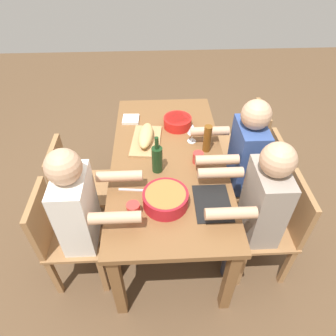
% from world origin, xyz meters
% --- Properties ---
extents(ground_plane, '(8.00, 8.00, 0.00)m').
position_xyz_m(ground_plane, '(0.00, 0.00, 0.00)').
color(ground_plane, brown).
extents(dining_table, '(1.71, 0.84, 0.74)m').
position_xyz_m(dining_table, '(0.00, 0.00, 0.65)').
color(dining_table, brown).
rests_on(dining_table, ground_plane).
extents(chair_far_center, '(0.40, 0.40, 0.85)m').
position_xyz_m(chair_far_center, '(0.00, 0.74, 0.48)').
color(chair_far_center, '#9E7044').
rests_on(chair_far_center, ground_plane).
extents(chair_far_left, '(0.40, 0.40, 0.85)m').
position_xyz_m(chair_far_left, '(-0.47, 0.74, 0.48)').
color(chair_far_left, '#9E7044').
rests_on(chair_far_left, ground_plane).
extents(diner_far_left, '(0.41, 0.53, 1.20)m').
position_xyz_m(diner_far_left, '(-0.47, 0.56, 0.70)').
color(diner_far_left, '#2D2D38').
rests_on(diner_far_left, ground_plane).
extents(chair_near_left, '(0.40, 0.40, 0.85)m').
position_xyz_m(chair_near_left, '(-0.47, -0.74, 0.48)').
color(chair_near_left, '#9E7044').
rests_on(chair_near_left, ground_plane).
extents(diner_near_left, '(0.41, 0.53, 1.20)m').
position_xyz_m(diner_near_left, '(-0.47, -0.56, 0.70)').
color(diner_near_left, '#2D2D38').
rests_on(diner_near_left, ground_plane).
extents(chair_near_right, '(0.40, 0.40, 0.85)m').
position_xyz_m(chair_near_right, '(0.47, -0.74, 0.48)').
color(chair_near_right, '#9E7044').
rests_on(chair_near_right, ground_plane).
extents(chair_near_center, '(0.40, 0.40, 0.85)m').
position_xyz_m(chair_near_center, '(0.00, -0.74, 0.48)').
color(chair_near_center, '#9E7044').
rests_on(chair_near_center, ground_plane).
extents(diner_near_center, '(0.41, 0.53, 1.20)m').
position_xyz_m(diner_near_center, '(0.00, -0.56, 0.70)').
color(diner_near_center, '#2D2D38').
rests_on(diner_near_center, ground_plane).
extents(serving_bowl_greens, '(0.23, 0.23, 0.09)m').
position_xyz_m(serving_bowl_greens, '(0.40, -0.10, 0.79)').
color(serving_bowl_greens, red).
rests_on(serving_bowl_greens, dining_table).
extents(serving_bowl_fruit, '(0.29, 0.29, 0.10)m').
position_xyz_m(serving_bowl_fruit, '(-0.46, 0.04, 0.80)').
color(serving_bowl_fruit, '#B21923').
rests_on(serving_bowl_fruit, dining_table).
extents(cutting_board, '(0.42, 0.26, 0.02)m').
position_xyz_m(cutting_board, '(0.19, 0.16, 0.75)').
color(cutting_board, tan).
rests_on(cutting_board, dining_table).
extents(bread_loaf, '(0.33, 0.14, 0.09)m').
position_xyz_m(bread_loaf, '(0.19, 0.16, 0.81)').
color(bread_loaf, tan).
rests_on(bread_loaf, cutting_board).
extents(wine_bottle, '(0.08, 0.08, 0.29)m').
position_xyz_m(wine_bottle, '(-0.14, 0.08, 0.85)').
color(wine_bottle, '#193819').
rests_on(wine_bottle, dining_table).
extents(beer_bottle, '(0.06, 0.06, 0.22)m').
position_xyz_m(beer_bottle, '(0.07, -0.30, 0.85)').
color(beer_bottle, brown).
rests_on(beer_bottle, dining_table).
extents(wine_glass, '(0.08, 0.08, 0.17)m').
position_xyz_m(wine_glass, '(0.18, -0.20, 0.86)').
color(wine_glass, silver).
rests_on(wine_glass, dining_table).
extents(cup_far_left, '(0.08, 0.08, 0.08)m').
position_xyz_m(cup_far_left, '(-0.53, 0.24, 0.78)').
color(cup_far_left, red).
rests_on(cup_far_left, dining_table).
extents(fork_far_left, '(0.03, 0.17, 0.01)m').
position_xyz_m(fork_far_left, '(-0.33, 0.26, 0.74)').
color(fork_far_left, silver).
rests_on(fork_far_left, dining_table).
extents(placemat_near_left, '(0.32, 0.23, 0.01)m').
position_xyz_m(placemat_near_left, '(-0.47, -0.26, 0.74)').
color(placemat_near_left, black).
rests_on(placemat_near_left, dining_table).
extents(cup_near_center, '(0.08, 0.08, 0.09)m').
position_xyz_m(cup_near_center, '(-0.07, -0.22, 0.78)').
color(cup_near_center, red).
rests_on(cup_near_center, dining_table).
extents(napkin_stack, '(0.15, 0.15, 0.02)m').
position_xyz_m(napkin_stack, '(0.51, 0.30, 0.75)').
color(napkin_stack, white).
rests_on(napkin_stack, dining_table).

